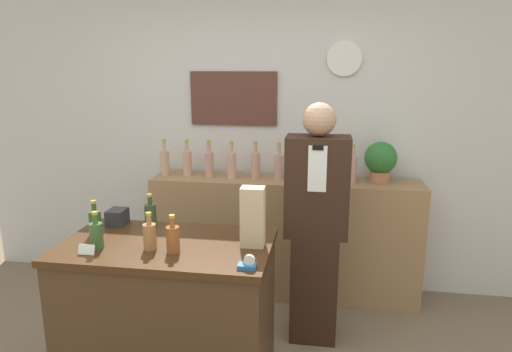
% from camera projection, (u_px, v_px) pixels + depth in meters
% --- Properties ---
extents(back_wall, '(5.20, 0.09, 2.70)m').
position_uv_depth(back_wall, '(260.00, 133.00, 3.92)').
color(back_wall, silver).
rests_on(back_wall, ground_plane).
extents(back_shelf, '(2.21, 0.38, 1.01)m').
position_uv_depth(back_shelf, '(284.00, 238.00, 3.84)').
color(back_shelf, '#9E754C').
rests_on(back_shelf, ground_plane).
extents(display_counter, '(1.19, 0.69, 0.94)m').
position_uv_depth(display_counter, '(170.00, 318.00, 2.68)').
color(display_counter, '#422B19').
rests_on(display_counter, ground_plane).
extents(shopkeeper, '(0.43, 0.27, 1.69)m').
position_uv_depth(shopkeeper, '(316.00, 226.00, 3.13)').
color(shopkeeper, '#331E14').
rests_on(shopkeeper, ground_plane).
extents(potted_plant, '(0.25, 0.25, 0.33)m').
position_uv_depth(potted_plant, '(381.00, 160.00, 3.59)').
color(potted_plant, '#B27047').
rests_on(potted_plant, back_shelf).
extents(paper_bag, '(0.13, 0.10, 0.34)m').
position_uv_depth(paper_bag, '(253.00, 217.00, 2.49)').
color(paper_bag, tan).
rests_on(paper_bag, display_counter).
extents(tape_dispenser, '(0.09, 0.06, 0.07)m').
position_uv_depth(tape_dispenser, '(248.00, 264.00, 2.24)').
color(tape_dispenser, '#2D66A8').
rests_on(tape_dispenser, display_counter).
extents(price_card_left, '(0.09, 0.02, 0.06)m').
position_uv_depth(price_card_left, '(86.00, 250.00, 2.40)').
color(price_card_left, white).
rests_on(price_card_left, display_counter).
extents(gift_box, '(0.11, 0.13, 0.10)m').
position_uv_depth(gift_box, '(117.00, 217.00, 2.87)').
color(gift_box, '#2D2D33').
rests_on(gift_box, display_counter).
extents(counter_bottle_0, '(0.07, 0.07, 0.21)m').
position_uv_depth(counter_bottle_0, '(95.00, 222.00, 2.68)').
color(counter_bottle_0, '#2B4D24').
rests_on(counter_bottle_0, display_counter).
extents(counter_bottle_1, '(0.07, 0.07, 0.21)m').
position_uv_depth(counter_bottle_1, '(96.00, 235.00, 2.48)').
color(counter_bottle_1, '#365B2C').
rests_on(counter_bottle_1, display_counter).
extents(counter_bottle_2, '(0.07, 0.07, 0.21)m').
position_uv_depth(counter_bottle_2, '(151.00, 214.00, 2.82)').
color(counter_bottle_2, '#31472A').
rests_on(counter_bottle_2, display_counter).
extents(counter_bottle_3, '(0.07, 0.07, 0.21)m').
position_uv_depth(counter_bottle_3, '(150.00, 236.00, 2.46)').
color(counter_bottle_3, '#A56E41').
rests_on(counter_bottle_3, display_counter).
extents(counter_bottle_4, '(0.07, 0.07, 0.21)m').
position_uv_depth(counter_bottle_4, '(173.00, 238.00, 2.42)').
color(counter_bottle_4, brown).
rests_on(counter_bottle_4, display_counter).
extents(shelf_bottle_0, '(0.08, 0.08, 0.31)m').
position_uv_depth(shelf_bottle_0, '(165.00, 162.00, 3.86)').
color(shelf_bottle_0, tan).
rests_on(shelf_bottle_0, back_shelf).
extents(shelf_bottle_1, '(0.08, 0.08, 0.31)m').
position_uv_depth(shelf_bottle_1, '(187.00, 162.00, 3.84)').
color(shelf_bottle_1, tan).
rests_on(shelf_bottle_1, back_shelf).
extents(shelf_bottle_2, '(0.08, 0.08, 0.31)m').
position_uv_depth(shelf_bottle_2, '(209.00, 163.00, 3.79)').
color(shelf_bottle_2, tan).
rests_on(shelf_bottle_2, back_shelf).
extents(shelf_bottle_3, '(0.08, 0.08, 0.31)m').
position_uv_depth(shelf_bottle_3, '(232.00, 165.00, 3.75)').
color(shelf_bottle_3, tan).
rests_on(shelf_bottle_3, back_shelf).
extents(shelf_bottle_4, '(0.08, 0.08, 0.31)m').
position_uv_depth(shelf_bottle_4, '(256.00, 165.00, 3.75)').
color(shelf_bottle_4, tan).
rests_on(shelf_bottle_4, back_shelf).
extents(shelf_bottle_5, '(0.08, 0.08, 0.31)m').
position_uv_depth(shelf_bottle_5, '(279.00, 166.00, 3.70)').
color(shelf_bottle_5, tan).
rests_on(shelf_bottle_5, back_shelf).
extents(shelf_bottle_6, '(0.08, 0.08, 0.31)m').
position_uv_depth(shelf_bottle_6, '(303.00, 166.00, 3.68)').
color(shelf_bottle_6, tan).
rests_on(shelf_bottle_6, back_shelf).
extents(shelf_bottle_7, '(0.08, 0.08, 0.31)m').
position_uv_depth(shelf_bottle_7, '(327.00, 167.00, 3.64)').
color(shelf_bottle_7, tan).
rests_on(shelf_bottle_7, back_shelf).
extents(shelf_bottle_8, '(0.08, 0.08, 0.31)m').
position_uv_depth(shelf_bottle_8, '(352.00, 169.00, 3.60)').
color(shelf_bottle_8, tan).
rests_on(shelf_bottle_8, back_shelf).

